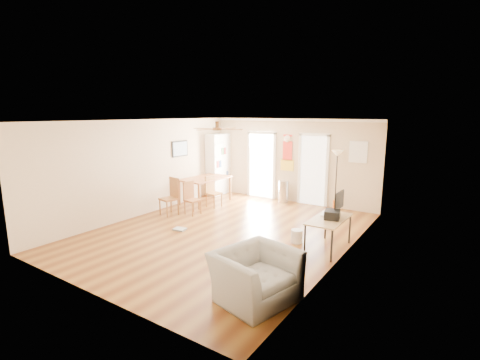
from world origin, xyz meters
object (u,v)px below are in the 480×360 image
Objects in this scene: bookshelf at (218,164)px; armchair at (256,276)px; dining_chair_near at (169,197)px; computer_desk at (328,234)px; trash_can at (284,192)px; printer at (332,215)px; dining_chair_right_a at (214,192)px; dining_chair_right_b at (193,198)px; wastebasket_a at (297,236)px; dining_table at (206,190)px; torchiere_lamp at (336,181)px.

armchair is (4.67, -5.28, -0.66)m from bookshelf.
computer_desk is at bearing 12.68° from dining_chair_near.
trash_can is (2.01, 2.98, -0.16)m from dining_chair_near.
printer reaches higher than trash_can.
dining_chair_right_a is 1.02× the size of dining_chair_right_b.
trash_can is at bearing 121.31° from wastebasket_a.
armchair is at bearing -54.60° from bookshelf.
dining_chair_right_a is 0.90× the size of dining_chair_near.
computer_desk is at bearing -35.61° from bookshelf.
bookshelf is 1.79× the size of armchair.
armchair is at bearing -119.74° from dining_chair_right_b.
bookshelf is 5.70m from printer.
printer is at bearing -35.28° from bookshelf.
dining_chair_near is (0.41, -2.80, -0.53)m from bookshelf.
computer_desk is (3.99, -1.33, -0.13)m from dining_chair_right_a.
dining_chair_right_b is at bearing 173.27° from wastebasket_a.
dining_chair_right_b is 0.78× the size of armchair.
armchair is at bearing -43.70° from dining_table.
wastebasket_a is at bearing -88.99° from dining_chair_right_b.
dining_table is 1.27× the size of computer_desk.
dining_chair_right_a is 3.58m from wastebasket_a.
armchair is at bearing -79.78° from wastebasket_a.
wastebasket_a is at bearing -22.85° from dining_table.
trash_can is at bearing 33.27° from dining_table.
bookshelf is 1.19× the size of torchiere_lamp.
torchiere_lamp reaches higher than dining_table.
torchiere_lamp is 3.12m from computer_desk.
dining_chair_right_b is 0.73× the size of computer_desk.
printer is at bearing 12.74° from dining_chair_near.
bookshelf is at bearing 137.87° from printer.
torchiere_lamp reaches higher than dining_chair_near.
torchiere_lamp reaches higher than computer_desk.
dining_table is 1.36× the size of armchair.
dining_chair_near reaches higher than dining_chair_right_b.
dining_chair_near reaches higher than armchair.
dining_chair_right_a is 1.45m from dining_chair_near.
trash_can is at bearing 36.97° from armchair.
dining_table is at bearing -78.44° from bookshelf.
dining_table is 4.82m from computer_desk.
computer_desk is 3.61× the size of printer.
armchair reaches higher than computer_desk.
dining_table is at bearing 157.15° from wastebasket_a.
printer is at bearing 4.54° from computer_desk.
dining_chair_right_a reaches higher than armchair.
armchair is at bearing -17.74° from dining_chair_near.
bookshelf is at bearing 150.49° from computer_desk.
wastebasket_a is (-0.75, -0.02, -0.61)m from printer.
dining_chair_near is 1.47× the size of trash_can.
torchiere_lamp is 3.09m from printer.
dining_table is (0.37, -1.17, -0.64)m from bookshelf.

